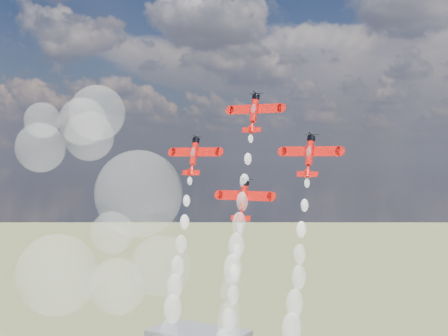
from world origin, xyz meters
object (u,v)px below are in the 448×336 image
plane_lead (254,112)px  plane_slot (243,199)px  plane_left (194,155)px  plane_right (310,155)px

plane_lead → plane_slot: size_ratio=1.00×
plane_left → plane_slot: 16.60m
plane_lead → plane_right: (13.60, -2.50, -9.18)m
plane_lead → plane_left: (-13.60, -2.50, -9.18)m
plane_lead → plane_right: 16.60m
plane_slot → plane_lead: bearing=90.0°
plane_lead → plane_slot: bearing=-90.0°
plane_right → plane_slot: size_ratio=1.00×
plane_lead → plane_right: plane_lead is taller
plane_right → plane_slot: plane_right is taller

